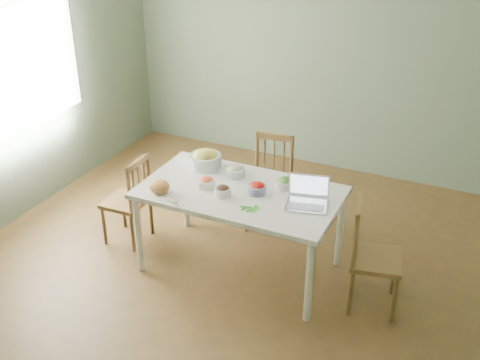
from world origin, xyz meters
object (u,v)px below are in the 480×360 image
at_px(bowl_squash, 206,159).
at_px(chair_right, 376,257).
at_px(bread_boule, 160,187).
at_px(laptop, 307,194).
at_px(dining_table, 240,230).
at_px(chair_far, 269,185).
at_px(chair_left, 126,199).

bearing_deg(bowl_squash, chair_right, -9.36).
xyz_separation_m(bread_boule, laptop, (1.21, 0.30, 0.06)).
height_order(bowl_squash, laptop, laptop).
distance_m(dining_table, chair_right, 1.21).
relative_size(chair_far, chair_right, 1.00).
distance_m(chair_left, laptop, 1.85).
bearing_deg(chair_left, chair_far, 123.07).
xyz_separation_m(dining_table, chair_right, (1.21, -0.00, 0.07)).
xyz_separation_m(chair_right, bowl_squash, (-1.69, 0.28, 0.41)).
height_order(bread_boule, laptop, laptop).
distance_m(dining_table, chair_far, 0.77).
distance_m(bread_boule, bowl_squash, 0.61).
xyz_separation_m(dining_table, laptop, (0.61, -0.02, 0.52)).
height_order(chair_far, bowl_squash, bowl_squash).
bearing_deg(chair_far, chair_right, -38.97).
relative_size(chair_far, bread_boule, 5.54).
xyz_separation_m(chair_right, laptop, (-0.60, -0.02, 0.44)).
distance_m(chair_far, chair_left, 1.40).
xyz_separation_m(dining_table, chair_far, (-0.04, 0.76, 0.07)).
bearing_deg(bowl_squash, chair_far, 48.18).
bearing_deg(chair_left, bowl_squash, 111.95).
bearing_deg(chair_left, dining_table, 89.90).
relative_size(dining_table, chair_far, 1.81).
relative_size(dining_table, chair_left, 1.91).
height_order(dining_table, chair_left, chair_left).
height_order(chair_far, chair_left, chair_far).
relative_size(chair_far, chair_left, 1.06).
bearing_deg(chair_right, chair_left, 78.98).
bearing_deg(laptop, dining_table, 165.02).
xyz_separation_m(dining_table, chair_left, (-1.19, -0.04, 0.05)).
height_order(chair_far, laptop, laptop).
distance_m(dining_table, bowl_squash, 0.73).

